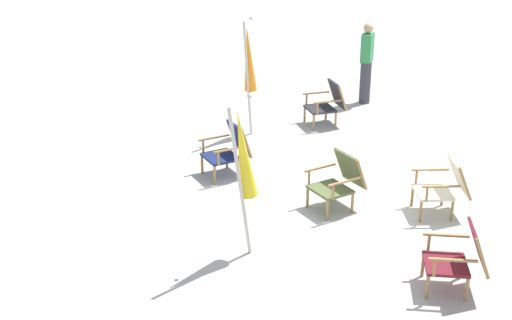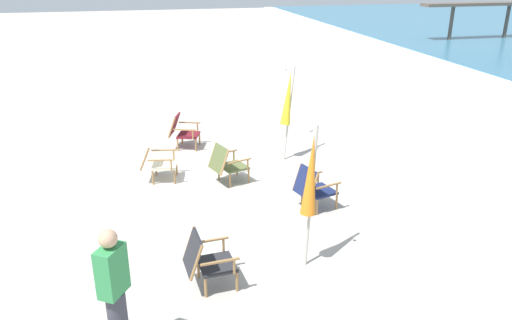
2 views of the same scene
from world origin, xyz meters
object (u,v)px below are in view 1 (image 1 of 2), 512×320
at_px(umbrella_furled_yellow, 243,156).
at_px(beach_chair_front_left, 460,256).
at_px(beach_chair_far_center, 229,148).
at_px(beach_chair_mid_center, 445,185).
at_px(umbrella_furled_orange, 249,60).
at_px(person_near_chairs, 366,62).
at_px(beach_chair_front_right, 339,180).
at_px(beach_chair_back_left, 328,102).

bearing_deg(umbrella_furled_yellow, beach_chair_front_left, -118.41).
bearing_deg(beach_chair_front_left, beach_chair_far_center, 27.40).
height_order(beach_chair_mid_center, beach_chair_far_center, beach_chair_far_center).
bearing_deg(umbrella_furled_orange, person_near_chairs, -63.53).
bearing_deg(person_near_chairs, beach_chair_far_center, 131.50).
height_order(beach_chair_front_right, beach_chair_far_center, beach_chair_far_center).
height_order(beach_chair_front_left, beach_chair_back_left, beach_chair_back_left).
bearing_deg(umbrella_furled_orange, beach_chair_back_left, -80.61).
relative_size(beach_chair_front_left, beach_chair_front_right, 0.99).
distance_m(beach_chair_back_left, umbrella_furled_orange, 1.83).
xyz_separation_m(umbrella_furled_orange, umbrella_furled_yellow, (-4.16, 0.94, -0.02)).
relative_size(beach_chair_mid_center, beach_chair_front_right, 0.96).
xyz_separation_m(beach_chair_front_left, beach_chair_front_right, (2.29, 0.66, -0.00)).
bearing_deg(beach_chair_front_right, umbrella_furled_yellow, 124.13).
relative_size(beach_chair_front_right, beach_chair_far_center, 1.03).
bearing_deg(beach_chair_mid_center, beach_chair_front_right, 70.61).
bearing_deg(umbrella_furled_yellow, umbrella_furled_orange, -12.74).
distance_m(beach_chair_far_center, person_near_chairs, 4.46).
distance_m(beach_chair_front_left, beach_chair_back_left, 5.64).
bearing_deg(beach_chair_mid_center, umbrella_furled_yellow, 101.42).
bearing_deg(beach_chair_mid_center, beach_chair_front_left, 158.86).
height_order(beach_chair_far_center, umbrella_furled_orange, umbrella_furled_orange).
bearing_deg(beach_chair_front_right, person_near_chairs, -24.67).
height_order(beach_chair_far_center, umbrella_furled_yellow, umbrella_furled_yellow).
relative_size(beach_chair_mid_center, person_near_chairs, 0.49).
relative_size(beach_chair_front_left, beach_chair_mid_center, 1.03).
xyz_separation_m(beach_chair_front_left, beach_chair_back_left, (5.63, -0.24, 0.00)).
bearing_deg(beach_chair_far_center, umbrella_furled_yellow, 173.51).
xyz_separation_m(beach_chair_mid_center, beach_chair_far_center, (1.96, 2.65, 0.00)).
xyz_separation_m(beach_chair_mid_center, umbrella_furled_orange, (3.57, 2.00, 0.96)).
height_order(beach_chair_mid_center, beach_chair_front_right, beach_chair_front_right).
bearing_deg(beach_chair_back_left, beach_chair_front_left, 177.54).
height_order(beach_chair_mid_center, umbrella_furled_orange, umbrella_furled_orange).
bearing_deg(person_near_chairs, umbrella_furled_orange, 116.47).
bearing_deg(beach_chair_back_left, beach_chair_far_center, 130.34).
height_order(beach_chair_front_left, umbrella_furled_orange, umbrella_furled_orange).
distance_m(umbrella_furled_orange, umbrella_furled_yellow, 4.27).
bearing_deg(beach_chair_back_left, beach_chair_mid_center, -173.19).
xyz_separation_m(umbrella_furled_yellow, person_near_chairs, (5.49, -3.61, -0.52)).
height_order(umbrella_furled_orange, person_near_chairs, umbrella_furled_orange).
bearing_deg(umbrella_furled_yellow, beach_chair_far_center, -6.49).
bearing_deg(beach_chair_back_left, umbrella_furled_yellow, 150.64).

